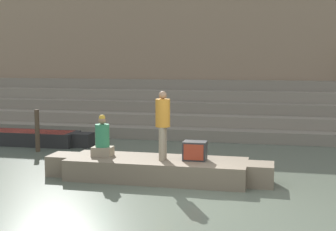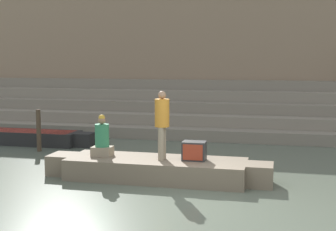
{
  "view_description": "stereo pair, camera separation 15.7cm",
  "coord_description": "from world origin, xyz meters",
  "views": [
    {
      "loc": [
        1.41,
        -8.92,
        2.84
      ],
      "look_at": [
        -1.26,
        2.88,
        1.4
      ],
      "focal_mm": 50.0,
      "sensor_mm": 36.0,
      "label": 1
    },
    {
      "loc": [
        1.56,
        -8.88,
        2.84
      ],
      "look_at": [
        -1.26,
        2.88,
        1.4
      ],
      "focal_mm": 50.0,
      "sensor_mm": 36.0,
      "label": 2
    }
  ],
  "objects": [
    {
      "name": "person_standing",
      "position": [
        -1.1,
        1.63,
        1.43
      ],
      "size": [
        0.34,
        0.34,
        1.62
      ],
      "rotation": [
        0.0,
        0.0,
        -0.09
      ],
      "color": "gray",
      "rests_on": "rowboat_main"
    },
    {
      "name": "mooring_post",
      "position": [
        -5.72,
        4.19,
        0.66
      ],
      "size": [
        0.14,
        0.14,
        1.32
      ],
      "primitive_type": "cylinder",
      "color": "#473828",
      "rests_on": "ground"
    },
    {
      "name": "ghat_steps",
      "position": [
        0.0,
        9.45,
        0.74
      ],
      "size": [
        36.0,
        3.86,
        2.01
      ],
      "color": "gray",
      "rests_on": "ground"
    },
    {
      "name": "ground_plane",
      "position": [
        0.0,
        0.0,
        0.0
      ],
      "size": [
        120.0,
        120.0,
        0.0
      ],
      "primitive_type": "plane",
      "color": "#566051"
    },
    {
      "name": "back_wall",
      "position": [
        0.0,
        11.46,
        2.99
      ],
      "size": [
        34.2,
        1.28,
        6.02
      ],
      "color": "#937A60",
      "rests_on": "ground"
    },
    {
      "name": "person_rowing",
      "position": [
        -2.64,
        1.71,
        0.9
      ],
      "size": [
        0.48,
        0.38,
        1.02
      ],
      "rotation": [
        0.0,
        0.0,
        -0.26
      ],
      "color": "gray",
      "rests_on": "rowboat_main"
    },
    {
      "name": "moored_boat_shore",
      "position": [
        -7.04,
        5.25,
        0.24
      ],
      "size": [
        5.35,
        1.05,
        0.45
      ],
      "rotation": [
        0.0,
        0.0,
        -0.07
      ],
      "color": "black",
      "rests_on": "ground"
    },
    {
      "name": "tv_set",
      "position": [
        -0.35,
        1.73,
        0.72
      ],
      "size": [
        0.54,
        0.39,
        0.45
      ],
      "rotation": [
        0.0,
        0.0,
        0.05
      ],
      "color": "#2D2D2D",
      "rests_on": "rowboat_main"
    },
    {
      "name": "rowboat_main",
      "position": [
        -1.26,
        1.68,
        0.27
      ],
      "size": [
        5.46,
        1.49,
        0.5
      ],
      "rotation": [
        0.0,
        0.0,
        -0.01
      ],
      "color": "#756651",
      "rests_on": "ground"
    }
  ]
}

